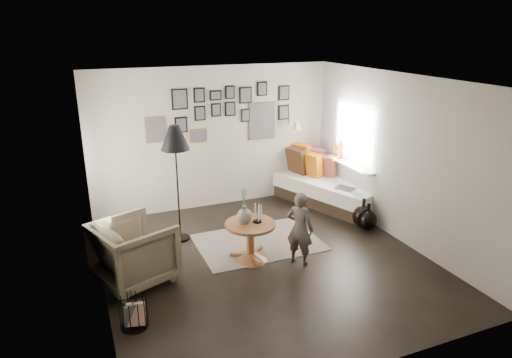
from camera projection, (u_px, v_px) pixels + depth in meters
name	position (u px, v px, depth m)	size (l,w,h in m)	color
ground	(266.00, 261.00, 6.66)	(4.80, 4.80, 0.00)	black
wall_back	(214.00, 138.00, 8.34)	(4.50, 4.50, 0.00)	#A9A194
wall_front	(373.00, 254.00, 4.14)	(4.50, 4.50, 0.00)	#A9A194
wall_left	(94.00, 199.00, 5.43)	(4.80, 4.80, 0.00)	#A9A194
wall_right	(400.00, 159.00, 7.05)	(4.80, 4.80, 0.00)	#A9A194
ceiling	(267.00, 80.00, 5.82)	(4.80, 4.80, 0.00)	white
door_left	(91.00, 187.00, 6.56)	(0.00, 2.14, 2.14)	white
window_right	(346.00, 160.00, 8.32)	(0.15, 1.32, 1.30)	white
gallery_wall	(229.00, 113.00, 8.28)	(2.74, 0.03, 1.08)	brown
wall_sconce	(296.00, 125.00, 8.61)	(0.18, 0.36, 0.16)	white
rug	(258.00, 242.00, 7.21)	(1.90, 1.33, 0.01)	beige
pedestal_table	(250.00, 243.00, 6.63)	(0.73, 0.73, 0.57)	brown
vase	(244.00, 213.00, 6.47)	(0.21, 0.21, 0.52)	black
candles	(257.00, 214.00, 6.53)	(0.13, 0.13, 0.27)	black
daybed	(326.00, 185.00, 8.77)	(1.63, 2.34, 1.07)	black
magazine_on_daybed	(345.00, 188.00, 8.14)	(0.24, 0.33, 0.02)	black
armchair	(134.00, 252.00, 6.01)	(0.91, 0.94, 0.85)	brown
armchair_cushion	(135.00, 246.00, 6.05)	(0.39, 0.39, 0.10)	white
floor_lamp	(175.00, 142.00, 6.82)	(0.43, 0.43, 1.86)	black
magazine_basket	(134.00, 313.00, 5.15)	(0.31, 0.31, 0.37)	black
demijohn_large	(363.00, 216.00, 7.70)	(0.34, 0.34, 0.51)	black
demijohn_small	(368.00, 220.00, 7.61)	(0.30, 0.30, 0.47)	black
child	(300.00, 229.00, 6.43)	(0.39, 0.26, 1.08)	#534A42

